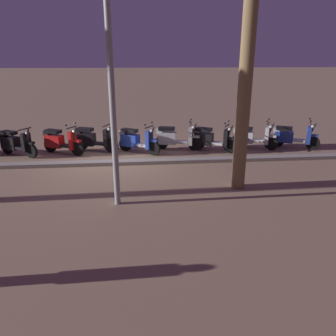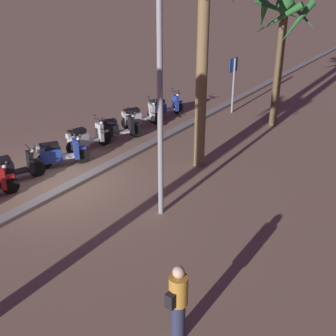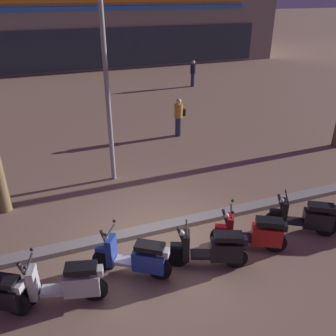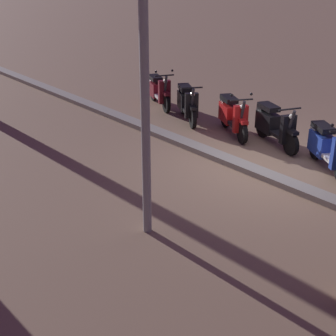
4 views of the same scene
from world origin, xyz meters
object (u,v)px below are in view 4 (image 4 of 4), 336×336
scooter_maroon_mid_rear (158,90)px  scooter_black_second_in_line (187,103)px  scooter_red_mid_centre (232,115)px  scooter_blue_lead_nearest (327,147)px  scooter_black_gap_after_mid (274,125)px

scooter_maroon_mid_rear → scooter_black_second_in_line: bearing=168.9°
scooter_black_second_in_line → scooter_red_mid_centre: bearing=-176.6°
scooter_blue_lead_nearest → scooter_black_second_in_line: bearing=-0.6°
scooter_blue_lead_nearest → scooter_maroon_mid_rear: bearing=-3.4°
scooter_maroon_mid_rear → scooter_red_mid_centre: bearing=176.0°
scooter_black_second_in_line → scooter_maroon_mid_rear: 1.60m
scooter_black_gap_after_mid → scooter_red_mid_centre: scooter_red_mid_centre is taller
scooter_black_second_in_line → scooter_maroon_mid_rear: (1.57, -0.31, -0.02)m
scooter_black_second_in_line → scooter_blue_lead_nearest: bearing=179.4°
scooter_black_gap_after_mid → scooter_black_second_in_line: bearing=5.8°
scooter_red_mid_centre → scooter_black_second_in_line: 1.55m
scooter_blue_lead_nearest → scooter_black_second_in_line: (4.32, -0.05, 0.00)m
scooter_blue_lead_nearest → scooter_black_gap_after_mid: scooter_blue_lead_nearest is taller
scooter_blue_lead_nearest → scooter_red_mid_centre: 2.77m
scooter_red_mid_centre → scooter_maroon_mid_rear: (3.12, -0.22, -0.02)m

